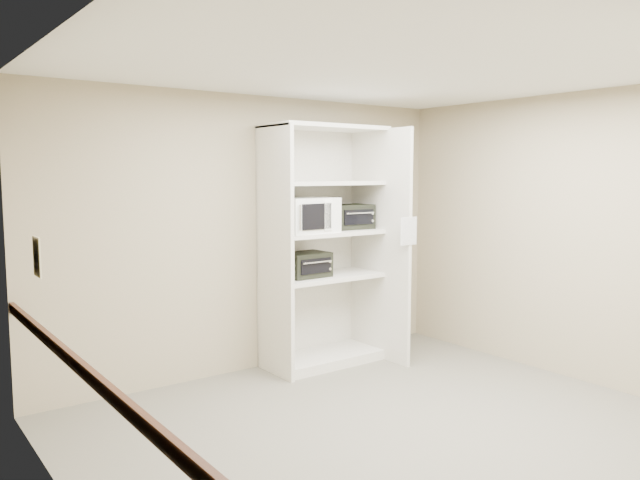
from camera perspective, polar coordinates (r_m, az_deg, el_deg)
floor at (r=4.95m, az=6.71°, el=-17.05°), size 4.50×4.00×0.01m
ceiling at (r=4.62m, az=7.14°, el=15.47°), size 4.50×4.00×0.01m
wall_back at (r=6.19m, az=-5.88°, el=0.56°), size 4.50×0.02×2.70m
wall_left at (r=3.48m, az=-21.25°, el=-4.16°), size 0.02×4.00×2.70m
wall_right at (r=6.35m, az=21.87°, el=0.28°), size 0.02×4.00×2.70m
shelving_unit at (r=6.34m, az=0.70°, el=-1.27°), size 1.24×0.92×2.42m
microwave at (r=6.07m, az=-1.38°, el=2.28°), size 0.60×0.47×0.34m
toaster_oven_upper at (r=6.50m, az=2.68°, el=2.15°), size 0.46×0.36×0.25m
toaster_oven_lower at (r=6.21m, az=-1.32°, el=-2.26°), size 0.45×0.34×0.24m
paper_sign at (r=6.18m, az=8.11°, el=0.81°), size 0.21×0.01×0.27m
chair_rail at (r=3.59m, az=-20.62°, el=-11.23°), size 0.04×3.98×0.08m
wall_poster at (r=4.41m, az=-24.46°, el=-1.40°), size 0.01×0.19×0.26m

